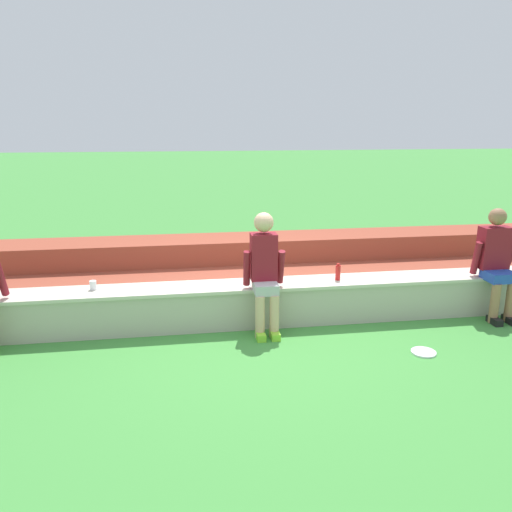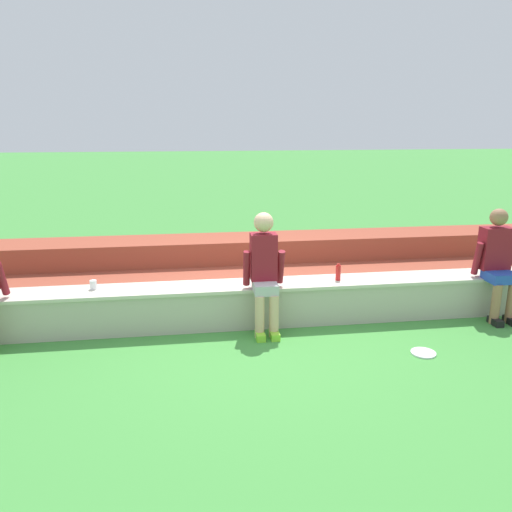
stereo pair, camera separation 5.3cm
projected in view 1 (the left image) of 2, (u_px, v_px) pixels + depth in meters
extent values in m
plane|color=#428E3D|center=(264.00, 330.00, 5.99)|extent=(80.00, 80.00, 0.00)
cube|color=#B7AF9E|center=(261.00, 303.00, 6.15)|extent=(8.29, 0.46, 0.51)
cube|color=beige|center=(262.00, 285.00, 6.09)|extent=(8.33, 0.50, 0.04)
cube|color=#9D4632|center=(251.00, 285.00, 7.09)|extent=(10.32, 0.77, 0.35)
cube|color=#9A442F|center=(244.00, 259.00, 7.78)|extent=(10.32, 0.77, 0.70)
cylinder|color=maroon|center=(1.00, 279.00, 5.43)|extent=(0.08, 0.23, 0.42)
cylinder|color=#DBAD89|center=(260.00, 317.00, 5.71)|extent=(0.11, 0.11, 0.51)
cylinder|color=#DBAD89|center=(274.00, 316.00, 5.73)|extent=(0.11, 0.11, 0.51)
cube|color=#8CD833|center=(261.00, 336.00, 5.73)|extent=(0.10, 0.22, 0.08)
cube|color=#8CD833|center=(275.00, 335.00, 5.75)|extent=(0.10, 0.22, 0.08)
cube|color=#B2B2B7|center=(265.00, 287.00, 5.77)|extent=(0.27, 0.33, 0.12)
cube|color=maroon|center=(264.00, 257.00, 5.81)|extent=(0.30, 0.20, 0.55)
sphere|color=#DBAD89|center=(264.00, 222.00, 5.70)|extent=(0.23, 0.23, 0.23)
cylinder|color=maroon|center=(247.00, 268.00, 5.79)|extent=(0.08, 0.14, 0.43)
cylinder|color=maroon|center=(281.00, 267.00, 5.85)|extent=(0.08, 0.19, 0.43)
cylinder|color=#996B4C|center=(495.00, 303.00, 6.14)|extent=(0.11, 0.11, 0.51)
cylinder|color=#996B4C|center=(510.00, 302.00, 6.17)|extent=(0.11, 0.11, 0.51)
cube|color=black|center=(495.00, 321.00, 6.16)|extent=(0.10, 0.22, 0.08)
cube|color=black|center=(510.00, 320.00, 6.19)|extent=(0.10, 0.22, 0.08)
cube|color=#2347B2|center=(499.00, 276.00, 6.20)|extent=(0.34, 0.32, 0.12)
cube|color=maroon|center=(494.00, 248.00, 6.28)|extent=(0.37, 0.20, 0.53)
sphere|color=#996B4C|center=(498.00, 217.00, 6.18)|extent=(0.21, 0.21, 0.21)
cylinder|color=maroon|center=(476.00, 258.00, 6.26)|extent=(0.08, 0.15, 0.43)
cylinder|color=maroon|center=(511.00, 256.00, 6.33)|extent=(0.08, 0.25, 0.41)
cylinder|color=red|center=(338.00, 273.00, 6.18)|extent=(0.06, 0.06, 0.19)
cylinder|color=red|center=(338.00, 264.00, 6.15)|extent=(0.04, 0.04, 0.02)
cylinder|color=white|center=(93.00, 285.00, 5.83)|extent=(0.08, 0.08, 0.11)
cylinder|color=white|center=(424.00, 352.00, 5.38)|extent=(0.26, 0.26, 0.02)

